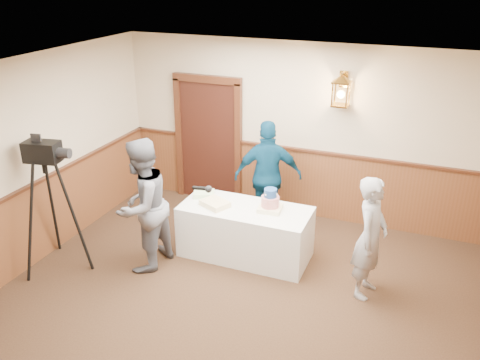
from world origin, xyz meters
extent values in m
plane|color=#311E13|center=(0.00, 0.00, 0.00)|extent=(7.00, 7.00, 0.00)
cube|color=beige|center=(0.00, 3.50, 1.40)|extent=(6.00, 0.02, 2.80)
cube|color=white|center=(0.00, 0.00, 2.80)|extent=(6.00, 7.00, 0.02)
cube|color=brown|center=(0.00, 3.48, 0.55)|extent=(5.98, 0.04, 1.10)
cube|color=#422011|center=(0.00, 3.46, 1.12)|extent=(5.98, 0.07, 0.04)
cube|color=black|center=(-1.60, 3.45, 1.05)|extent=(1.00, 0.06, 2.10)
cube|color=silver|center=(-0.33, 1.90, 0.38)|extent=(1.80, 0.80, 0.75)
cube|color=#FCF1BE|center=(0.01, 1.96, 0.78)|extent=(0.33, 0.33, 0.06)
cylinder|color=#B40A0C|center=(0.01, 1.96, 0.88)|extent=(0.25, 0.25, 0.14)
cylinder|color=navy|center=(0.01, 1.96, 1.01)|extent=(0.17, 0.17, 0.11)
cube|color=#E6D38A|center=(-0.74, 1.80, 0.79)|extent=(0.45, 0.41, 0.08)
cube|color=#B2E2A0|center=(-1.02, 2.04, 0.78)|extent=(0.36, 0.33, 0.07)
imported|color=slate|center=(-1.49, 1.15, 0.92)|extent=(0.78, 0.96, 1.83)
cylinder|color=black|center=(-0.52, 0.92, 1.42)|extent=(0.23, 0.11, 0.09)
sphere|color=black|center=(-0.39, 0.89, 1.45)|extent=(0.08, 0.08, 0.08)
imported|color=#95959B|center=(1.41, 1.64, 0.79)|extent=(0.46, 0.63, 1.58)
imported|color=navy|center=(-0.31, 2.81, 0.87)|extent=(1.11, 0.76, 1.74)
cube|color=black|center=(-2.60, 0.69, 1.68)|extent=(0.48, 0.32, 0.26)
cylinder|color=black|center=(-2.32, 0.75, 1.68)|extent=(0.20, 0.16, 0.13)
camera|label=1|loc=(1.93, -3.94, 3.87)|focal=38.00mm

